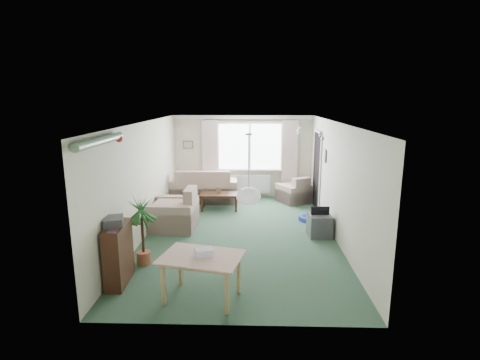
{
  "coord_description": "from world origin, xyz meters",
  "views": [
    {
      "loc": [
        0.23,
        -7.57,
        2.88
      ],
      "look_at": [
        0.0,
        0.3,
        1.15
      ],
      "focal_mm": 28.0,
      "sensor_mm": 36.0,
      "label": 1
    }
  ],
  "objects_px": {
    "tv_cube": "(319,225)",
    "armchair_left": "(173,208)",
    "houseplant": "(142,231)",
    "pet_bed": "(309,218)",
    "armchair_corner": "(295,189)",
    "sofa": "(204,185)",
    "coffee_table": "(219,201)",
    "dining_table": "(202,278)",
    "bookshelf": "(119,254)"
  },
  "relations": [
    {
      "from": "houseplant",
      "to": "pet_bed",
      "type": "xyz_separation_m",
      "value": [
        3.3,
        2.53,
        -0.57
      ]
    },
    {
      "from": "bookshelf",
      "to": "pet_bed",
      "type": "height_order",
      "value": "bookshelf"
    },
    {
      "from": "houseplant",
      "to": "coffee_table",
      "type": "bearing_deg",
      "value": 72.45
    },
    {
      "from": "houseplant",
      "to": "tv_cube",
      "type": "bearing_deg",
      "value": 24.12
    },
    {
      "from": "coffee_table",
      "to": "dining_table",
      "type": "xyz_separation_m",
      "value": [
        0.12,
        -4.49,
        0.1
      ]
    },
    {
      "from": "dining_table",
      "to": "armchair_corner",
      "type": "bearing_deg",
      "value": 69.96
    },
    {
      "from": "armchair_left",
      "to": "coffee_table",
      "type": "relative_size",
      "value": 1.06
    },
    {
      "from": "tv_cube",
      "to": "armchair_left",
      "type": "bearing_deg",
      "value": 169.99
    },
    {
      "from": "sofa",
      "to": "bookshelf",
      "type": "distance_m",
      "value": 4.95
    },
    {
      "from": "bookshelf",
      "to": "dining_table",
      "type": "bearing_deg",
      "value": -21.08
    },
    {
      "from": "dining_table",
      "to": "coffee_table",
      "type": "bearing_deg",
      "value": 91.57
    },
    {
      "from": "pet_bed",
      "to": "bookshelf",
      "type": "bearing_deg",
      "value": -137.4
    },
    {
      "from": "dining_table",
      "to": "pet_bed",
      "type": "height_order",
      "value": "dining_table"
    },
    {
      "from": "sofa",
      "to": "bookshelf",
      "type": "bearing_deg",
      "value": 77.83
    },
    {
      "from": "sofa",
      "to": "bookshelf",
      "type": "height_order",
      "value": "bookshelf"
    },
    {
      "from": "armchair_corner",
      "to": "pet_bed",
      "type": "distance_m",
      "value": 1.7
    },
    {
      "from": "coffee_table",
      "to": "tv_cube",
      "type": "xyz_separation_m",
      "value": [
        2.29,
        -1.85,
        0.01
      ]
    },
    {
      "from": "bookshelf",
      "to": "houseplant",
      "type": "bearing_deg",
      "value": 71.77
    },
    {
      "from": "sofa",
      "to": "tv_cube",
      "type": "xyz_separation_m",
      "value": [
        2.8,
        -2.71,
        -0.23
      ]
    },
    {
      "from": "armchair_corner",
      "to": "tv_cube",
      "type": "xyz_separation_m",
      "value": [
        0.22,
        -2.69,
        -0.14
      ]
    },
    {
      "from": "sofa",
      "to": "coffee_table",
      "type": "distance_m",
      "value": 1.03
    },
    {
      "from": "armchair_left",
      "to": "coffee_table",
      "type": "xyz_separation_m",
      "value": [
        0.91,
        1.45,
        -0.24
      ]
    },
    {
      "from": "houseplant",
      "to": "pet_bed",
      "type": "relative_size",
      "value": 2.35
    },
    {
      "from": "coffee_table",
      "to": "dining_table",
      "type": "distance_m",
      "value": 4.49
    },
    {
      "from": "armchair_left",
      "to": "dining_table",
      "type": "height_order",
      "value": "armchair_left"
    },
    {
      "from": "armchair_corner",
      "to": "dining_table",
      "type": "distance_m",
      "value": 5.67
    },
    {
      "from": "sofa",
      "to": "bookshelf",
      "type": "xyz_separation_m",
      "value": [
        -0.74,
        -4.89,
        0.01
      ]
    },
    {
      "from": "sofa",
      "to": "coffee_table",
      "type": "height_order",
      "value": "sofa"
    },
    {
      "from": "houseplant",
      "to": "bookshelf",
      "type": "bearing_deg",
      "value": -105.59
    },
    {
      "from": "sofa",
      "to": "pet_bed",
      "type": "distance_m",
      "value": 3.25
    },
    {
      "from": "armchair_corner",
      "to": "sofa",
      "type": "bearing_deg",
      "value": -30.57
    },
    {
      "from": "sofa",
      "to": "dining_table",
      "type": "relative_size",
      "value": 1.8
    },
    {
      "from": "dining_table",
      "to": "pet_bed",
      "type": "distance_m",
      "value": 4.24
    },
    {
      "from": "sofa",
      "to": "tv_cube",
      "type": "bearing_deg",
      "value": 132.35
    },
    {
      "from": "coffee_table",
      "to": "tv_cube",
      "type": "distance_m",
      "value": 2.94
    },
    {
      "from": "armchair_corner",
      "to": "pet_bed",
      "type": "height_order",
      "value": "armchair_corner"
    },
    {
      "from": "sofa",
      "to": "dining_table",
      "type": "distance_m",
      "value": 5.39
    },
    {
      "from": "tv_cube",
      "to": "pet_bed",
      "type": "bearing_deg",
      "value": 89.95
    },
    {
      "from": "sofa",
      "to": "pet_bed",
      "type": "height_order",
      "value": "sofa"
    },
    {
      "from": "bookshelf",
      "to": "coffee_table",
      "type": "bearing_deg",
      "value": 70.13
    },
    {
      "from": "armchair_left",
      "to": "tv_cube",
      "type": "relative_size",
      "value": 2.02
    },
    {
      "from": "coffee_table",
      "to": "bookshelf",
      "type": "relative_size",
      "value": 1.03
    },
    {
      "from": "sofa",
      "to": "coffee_table",
      "type": "relative_size",
      "value": 1.9
    },
    {
      "from": "armchair_corner",
      "to": "coffee_table",
      "type": "relative_size",
      "value": 0.84
    },
    {
      "from": "armchair_left",
      "to": "tv_cube",
      "type": "bearing_deg",
      "value": 84.69
    },
    {
      "from": "bookshelf",
      "to": "dining_table",
      "type": "relative_size",
      "value": 0.92
    },
    {
      "from": "coffee_table",
      "to": "houseplant",
      "type": "xyz_separation_m",
      "value": [
        -1.06,
        -3.35,
        0.4
      ]
    },
    {
      "from": "armchair_left",
      "to": "pet_bed",
      "type": "relative_size",
      "value": 1.97
    },
    {
      "from": "armchair_corner",
      "to": "houseplant",
      "type": "relative_size",
      "value": 0.67
    },
    {
      "from": "dining_table",
      "to": "tv_cube",
      "type": "height_order",
      "value": "dining_table"
    }
  ]
}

